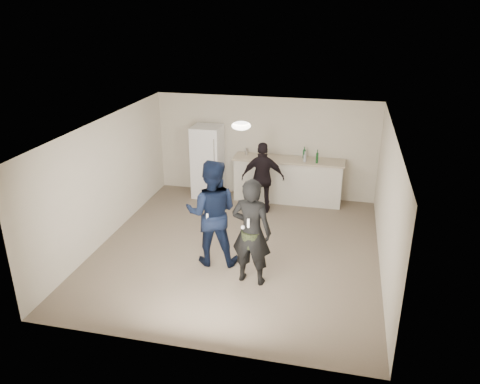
% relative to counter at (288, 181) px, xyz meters
% --- Properties ---
extents(floor, '(6.00, 6.00, 0.00)m').
position_rel_counter_xyz_m(floor, '(-0.64, -2.67, -0.53)').
color(floor, '#6B5B4C').
rests_on(floor, ground).
extents(ceiling, '(6.00, 6.00, 0.00)m').
position_rel_counter_xyz_m(ceiling, '(-0.64, -2.67, 1.98)').
color(ceiling, silver).
rests_on(ceiling, wall_back).
extents(wall_back, '(6.00, 0.00, 6.00)m').
position_rel_counter_xyz_m(wall_back, '(-0.64, 0.33, 0.72)').
color(wall_back, beige).
rests_on(wall_back, floor).
extents(wall_front, '(6.00, 0.00, 6.00)m').
position_rel_counter_xyz_m(wall_front, '(-0.64, -5.67, 0.72)').
color(wall_front, beige).
rests_on(wall_front, floor).
extents(wall_left, '(0.00, 6.00, 6.00)m').
position_rel_counter_xyz_m(wall_left, '(-3.39, -2.67, 0.72)').
color(wall_left, beige).
rests_on(wall_left, floor).
extents(wall_right, '(0.00, 6.00, 6.00)m').
position_rel_counter_xyz_m(wall_right, '(2.11, -2.67, 0.72)').
color(wall_right, beige).
rests_on(wall_right, floor).
extents(counter, '(2.60, 0.56, 1.05)m').
position_rel_counter_xyz_m(counter, '(0.00, 0.00, 0.00)').
color(counter, silver).
rests_on(counter, floor).
extents(counter_top, '(2.68, 0.64, 0.04)m').
position_rel_counter_xyz_m(counter_top, '(0.00, 0.00, 0.55)').
color(counter_top, '#BAA890').
rests_on(counter_top, counter).
extents(fridge, '(0.70, 0.70, 1.80)m').
position_rel_counter_xyz_m(fridge, '(-2.02, -0.07, 0.38)').
color(fridge, white).
rests_on(fridge, floor).
extents(fridge_handle, '(0.02, 0.02, 0.60)m').
position_rel_counter_xyz_m(fridge_handle, '(-1.74, -0.44, 0.78)').
color(fridge_handle, silver).
rests_on(fridge_handle, fridge).
extents(ceiling_dome, '(0.36, 0.36, 0.16)m').
position_rel_counter_xyz_m(ceiling_dome, '(-0.64, -2.37, 1.93)').
color(ceiling_dome, white).
rests_on(ceiling_dome, ceiling).
extents(shaker, '(0.08, 0.08, 0.17)m').
position_rel_counter_xyz_m(shaker, '(-1.06, 0.12, 0.65)').
color(shaker, silver).
rests_on(shaker, counter_top).
extents(man, '(1.08, 0.90, 2.03)m').
position_rel_counter_xyz_m(man, '(-0.99, -3.25, 0.49)').
color(man, '#0E1C3D').
rests_on(man, floor).
extents(woman, '(0.76, 0.55, 1.93)m').
position_rel_counter_xyz_m(woman, '(-0.15, -3.75, 0.44)').
color(woman, black).
rests_on(woman, floor).
extents(camo_shorts, '(0.34, 0.34, 0.28)m').
position_rel_counter_xyz_m(camo_shorts, '(-0.15, -3.75, 0.32)').
color(camo_shorts, '#2A3B1B').
rests_on(camo_shorts, woman).
extents(spectator, '(1.03, 0.53, 1.68)m').
position_rel_counter_xyz_m(spectator, '(-0.49, -0.77, 0.32)').
color(spectator, black).
rests_on(spectator, floor).
extents(remote_man, '(0.04, 0.04, 0.15)m').
position_rel_counter_xyz_m(remote_man, '(-0.99, -3.53, 0.53)').
color(remote_man, silver).
rests_on(remote_man, man).
extents(nunchuk_man, '(0.07, 0.07, 0.07)m').
position_rel_counter_xyz_m(nunchuk_man, '(-0.87, -3.50, 0.45)').
color(nunchuk_man, silver).
rests_on(nunchuk_man, man).
extents(remote_woman, '(0.04, 0.04, 0.15)m').
position_rel_counter_xyz_m(remote_woman, '(-0.15, -4.00, 0.72)').
color(remote_woman, white).
rests_on(remote_woman, woman).
extents(nunchuk_woman, '(0.07, 0.07, 0.07)m').
position_rel_counter_xyz_m(nunchuk_woman, '(-0.25, -3.97, 0.62)').
color(nunchuk_woman, silver).
rests_on(nunchuk_woman, woman).
extents(bottle_cluster, '(1.38, 0.36, 0.24)m').
position_rel_counter_xyz_m(bottle_cluster, '(0.14, -0.02, 0.67)').
color(bottle_cluster, '#ADAFB8').
rests_on(bottle_cluster, counter_top).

